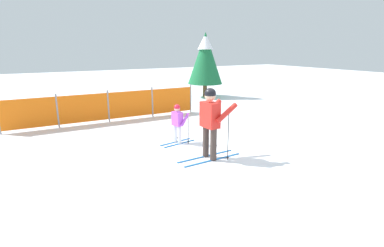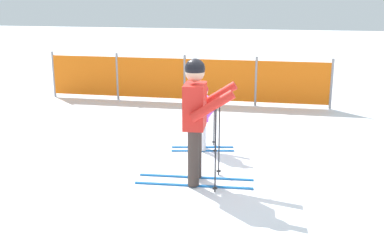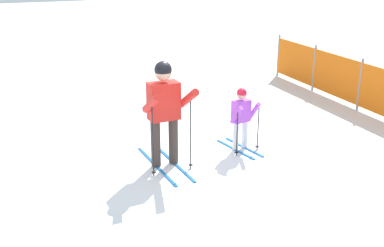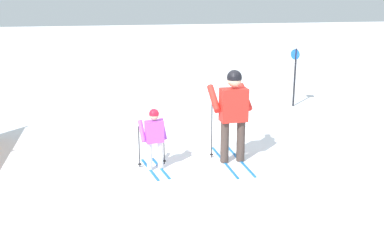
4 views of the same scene
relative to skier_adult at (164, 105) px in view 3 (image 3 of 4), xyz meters
name	(u,v)px [view 3 (image 3 of 4)]	position (x,y,z in m)	size (l,w,h in m)	color
ground_plane	(186,168)	(0.22, 0.28, -1.07)	(60.00, 60.00, 0.00)	white
skier_adult	(164,105)	(0.00, 0.00, 0.00)	(1.70, 0.78, 1.78)	#1966B2
skier_child	(241,114)	(-0.16, 1.49, -0.40)	(1.11, 0.55, 1.15)	#1966B2
safety_fence	(360,84)	(-1.26, 5.05, -0.47)	(7.01, 0.09, 1.18)	gray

